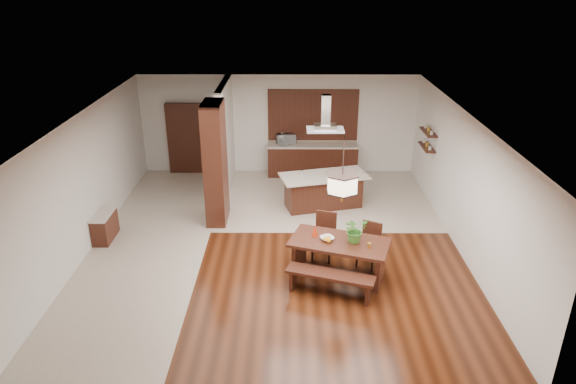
{
  "coord_description": "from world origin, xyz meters",
  "views": [
    {
      "loc": [
        0.35,
        -10.02,
        5.58
      ],
      "look_at": [
        0.3,
        0.0,
        1.25
      ],
      "focal_mm": 32.0,
      "sensor_mm": 36.0,
      "label": 1
    }
  ],
  "objects_px": {
    "kitchen_island": "(323,190)",
    "island_cup": "(340,175)",
    "microwave": "(286,139)",
    "range_hood": "(326,113)",
    "dining_bench": "(330,284)",
    "pendant_lantern": "(343,170)",
    "dining_chair_right": "(368,246)",
    "hallway_console": "(105,226)",
    "fruit_bowl": "(327,238)",
    "dining_chair_left": "(323,237)",
    "dining_table": "(339,250)",
    "foliage_plant": "(355,230)"
  },
  "relations": [
    {
      "from": "hallway_console",
      "to": "range_hood",
      "type": "xyz_separation_m",
      "value": [
        5.0,
        1.75,
        2.15
      ]
    },
    {
      "from": "pendant_lantern",
      "to": "fruit_bowl",
      "type": "bearing_deg",
      "value": 168.15
    },
    {
      "from": "range_hood",
      "to": "dining_chair_left",
      "type": "bearing_deg",
      "value": -93.35
    },
    {
      "from": "dining_bench",
      "to": "hallway_console",
      "type": "bearing_deg",
      "value": 156.3
    },
    {
      "from": "pendant_lantern",
      "to": "kitchen_island",
      "type": "height_order",
      "value": "pendant_lantern"
    },
    {
      "from": "foliage_plant",
      "to": "kitchen_island",
      "type": "relative_size",
      "value": 0.22
    },
    {
      "from": "dining_chair_right",
      "to": "range_hood",
      "type": "xyz_separation_m",
      "value": [
        -0.74,
        2.86,
        2.0
      ]
    },
    {
      "from": "pendant_lantern",
      "to": "microwave",
      "type": "height_order",
      "value": "pendant_lantern"
    },
    {
      "from": "island_cup",
      "to": "dining_bench",
      "type": "bearing_deg",
      "value": -97.61
    },
    {
      "from": "range_hood",
      "to": "microwave",
      "type": "height_order",
      "value": "range_hood"
    },
    {
      "from": "dining_bench",
      "to": "island_cup",
      "type": "distance_m",
      "value": 3.87
    },
    {
      "from": "pendant_lantern",
      "to": "foliage_plant",
      "type": "bearing_deg",
      "value": -3.21
    },
    {
      "from": "pendant_lantern",
      "to": "range_hood",
      "type": "xyz_separation_m",
      "value": [
        -0.11,
        3.26,
        0.22
      ]
    },
    {
      "from": "hallway_console",
      "to": "dining_chair_left",
      "type": "height_order",
      "value": "dining_chair_left"
    },
    {
      "from": "hallway_console",
      "to": "dining_bench",
      "type": "relative_size",
      "value": 0.53
    },
    {
      "from": "dining_chair_left",
      "to": "fruit_bowl",
      "type": "bearing_deg",
      "value": -70.02
    },
    {
      "from": "hallway_console",
      "to": "range_hood",
      "type": "height_order",
      "value": "range_hood"
    },
    {
      "from": "dining_chair_right",
      "to": "pendant_lantern",
      "type": "xyz_separation_m",
      "value": [
        -0.63,
        -0.4,
        1.78
      ]
    },
    {
      "from": "fruit_bowl",
      "to": "microwave",
      "type": "bearing_deg",
      "value": 98.75
    },
    {
      "from": "hallway_console",
      "to": "island_cup",
      "type": "bearing_deg",
      "value": 16.7
    },
    {
      "from": "dining_chair_left",
      "to": "dining_chair_right",
      "type": "relative_size",
      "value": 1.08
    },
    {
      "from": "range_hood",
      "to": "dining_bench",
      "type": "bearing_deg",
      "value": -91.49
    },
    {
      "from": "pendant_lantern",
      "to": "kitchen_island",
      "type": "relative_size",
      "value": 0.56
    },
    {
      "from": "pendant_lantern",
      "to": "dining_bench",
      "type": "bearing_deg",
      "value": -108.48
    },
    {
      "from": "dining_chair_left",
      "to": "island_cup",
      "type": "bearing_deg",
      "value": 95.11
    },
    {
      "from": "kitchen_island",
      "to": "island_cup",
      "type": "relative_size",
      "value": 20.12
    },
    {
      "from": "microwave",
      "to": "range_hood",
      "type": "bearing_deg",
      "value": -90.58
    },
    {
      "from": "dining_chair_right",
      "to": "kitchen_island",
      "type": "relative_size",
      "value": 0.4
    },
    {
      "from": "dining_chair_right",
      "to": "fruit_bowl",
      "type": "relative_size",
      "value": 3.61
    },
    {
      "from": "dining_chair_left",
      "to": "fruit_bowl",
      "type": "distance_m",
      "value": 0.72
    },
    {
      "from": "dining_table",
      "to": "pendant_lantern",
      "type": "height_order",
      "value": "pendant_lantern"
    },
    {
      "from": "kitchen_island",
      "to": "island_cup",
      "type": "bearing_deg",
      "value": -31.89
    },
    {
      "from": "dining_bench",
      "to": "microwave",
      "type": "relative_size",
      "value": 3.21
    },
    {
      "from": "hallway_console",
      "to": "dining_bench",
      "type": "xyz_separation_m",
      "value": [
        4.9,
        -2.15,
        -0.08
      ]
    },
    {
      "from": "dining_table",
      "to": "dining_chair_left",
      "type": "distance_m",
      "value": 0.75
    },
    {
      "from": "dining_table",
      "to": "range_hood",
      "type": "xyz_separation_m",
      "value": [
        -0.11,
        3.26,
        1.89
      ]
    },
    {
      "from": "hallway_console",
      "to": "dining_chair_right",
      "type": "relative_size",
      "value": 0.96
    },
    {
      "from": "dining_bench",
      "to": "kitchen_island",
      "type": "xyz_separation_m",
      "value": [
        0.1,
        3.9,
        0.22
      ]
    },
    {
      "from": "fruit_bowl",
      "to": "kitchen_island",
      "type": "height_order",
      "value": "kitchen_island"
    },
    {
      "from": "fruit_bowl",
      "to": "island_cup",
      "type": "xyz_separation_m",
      "value": [
        0.53,
        3.08,
        0.12
      ]
    },
    {
      "from": "dining_table",
      "to": "pendant_lantern",
      "type": "bearing_deg",
      "value": 180.0
    },
    {
      "from": "kitchen_island",
      "to": "microwave",
      "type": "relative_size",
      "value": 4.53
    },
    {
      "from": "foliage_plant",
      "to": "kitchen_island",
      "type": "xyz_separation_m",
      "value": [
        -0.4,
        3.27,
        -0.58
      ]
    },
    {
      "from": "kitchen_island",
      "to": "island_cup",
      "type": "distance_m",
      "value": 0.64
    },
    {
      "from": "dining_bench",
      "to": "foliage_plant",
      "type": "relative_size",
      "value": 3.23
    },
    {
      "from": "dining_chair_left",
      "to": "range_hood",
      "type": "xyz_separation_m",
      "value": [
        0.15,
        2.56,
        1.97
      ]
    },
    {
      "from": "foliage_plant",
      "to": "island_cup",
      "type": "height_order",
      "value": "foliage_plant"
    },
    {
      "from": "dining_table",
      "to": "kitchen_island",
      "type": "relative_size",
      "value": 0.9
    },
    {
      "from": "kitchen_island",
      "to": "range_hood",
      "type": "relative_size",
      "value": 2.58
    },
    {
      "from": "dining_table",
      "to": "microwave",
      "type": "height_order",
      "value": "microwave"
    }
  ]
}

